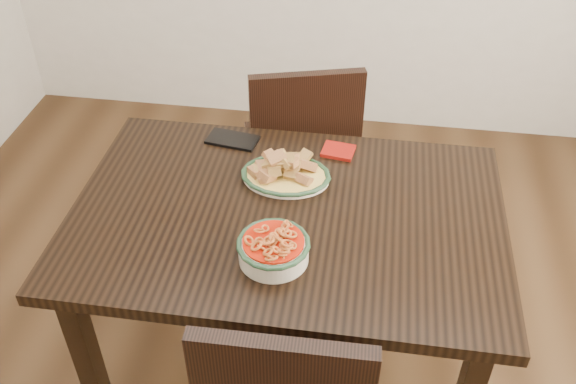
# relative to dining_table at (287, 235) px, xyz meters

# --- Properties ---
(floor) EXTENTS (3.50, 3.50, 0.00)m
(floor) POSITION_rel_dining_table_xyz_m (0.02, -0.04, -0.66)
(floor) COLOR #352110
(floor) RESTS_ON ground
(dining_table) EXTENTS (1.27, 0.85, 0.75)m
(dining_table) POSITION_rel_dining_table_xyz_m (0.00, 0.00, 0.00)
(dining_table) COLOR black
(dining_table) RESTS_ON ground
(chair_far) EXTENTS (0.52, 0.52, 0.89)m
(chair_far) POSITION_rel_dining_table_xyz_m (-0.05, 0.69, -0.16)
(chair_far) COLOR black
(chair_far) RESTS_ON ground
(fish_plate) EXTENTS (0.27, 0.21, 0.11)m
(fish_plate) POSITION_rel_dining_table_xyz_m (-0.03, 0.16, 0.14)
(fish_plate) COLOR white
(fish_plate) RESTS_ON dining_table
(noodle_bowl) EXTENTS (0.20, 0.20, 0.08)m
(noodle_bowl) POSITION_rel_dining_table_xyz_m (-0.01, -0.20, 0.13)
(noodle_bowl) COLOR beige
(noodle_bowl) RESTS_ON dining_table
(smartphone) EXTENTS (0.18, 0.12, 0.01)m
(smartphone) POSITION_rel_dining_table_xyz_m (-0.24, 0.34, 0.10)
(smartphone) COLOR black
(smartphone) RESTS_ON dining_table
(napkin) EXTENTS (0.11, 0.10, 0.01)m
(napkin) POSITION_rel_dining_table_xyz_m (0.12, 0.32, 0.10)
(napkin) COLOR maroon
(napkin) RESTS_ON dining_table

